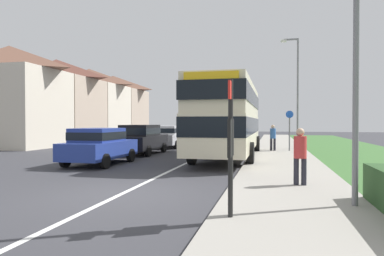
% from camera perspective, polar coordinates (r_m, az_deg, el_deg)
% --- Properties ---
extents(ground_plane, '(120.00, 120.00, 0.00)m').
position_cam_1_polar(ground_plane, '(8.98, -11.78, -10.80)').
color(ground_plane, '#38383D').
extents(lane_marking_centre, '(0.14, 60.00, 0.01)m').
position_cam_1_polar(lane_marking_centre, '(16.50, 0.13, -5.38)').
color(lane_marking_centre, silver).
rests_on(lane_marking_centre, ground_plane).
extents(pavement_near_side, '(3.20, 68.00, 0.12)m').
position_cam_1_polar(pavement_near_side, '(14.08, 15.17, -6.28)').
color(pavement_near_side, '#9E998E').
rests_on(pavement_near_side, ground_plane).
extents(double_decker_bus, '(2.80, 10.80, 3.70)m').
position_cam_1_polar(double_decker_bus, '(17.47, 6.23, 2.00)').
color(double_decker_bus, beige).
rests_on(double_decker_bus, ground_plane).
extents(parked_car_blue, '(1.96, 4.04, 1.57)m').
position_cam_1_polar(parked_car_blue, '(15.24, -15.24, -2.66)').
color(parked_car_blue, navy).
rests_on(parked_car_blue, ground_plane).
extents(parked_car_black, '(1.99, 4.28, 1.68)m').
position_cam_1_polar(parked_car_black, '(19.70, -8.52, -1.68)').
color(parked_car_black, black).
rests_on(parked_car_black, ground_plane).
extents(parked_car_silver, '(1.94, 4.54, 1.56)m').
position_cam_1_polar(parked_car_silver, '(24.55, -3.83, -1.27)').
color(parked_car_silver, '#B7B7BC').
rests_on(parked_car_silver, ground_plane).
extents(parked_car_white, '(1.98, 4.60, 1.64)m').
position_cam_1_polar(parked_car_white, '(30.28, -0.58, -0.77)').
color(parked_car_white, silver).
rests_on(parked_car_white, ground_plane).
extents(pedestrian_at_stop, '(0.34, 0.34, 1.67)m').
position_cam_1_polar(pedestrian_at_stop, '(9.74, 17.63, -4.10)').
color(pedestrian_at_stop, '#23232D').
rests_on(pedestrian_at_stop, ground_plane).
extents(pedestrian_walking_away, '(0.34, 0.34, 1.67)m').
position_cam_1_polar(pedestrian_walking_away, '(21.12, 13.38, -1.37)').
color(pedestrian_walking_away, '#23232D').
rests_on(pedestrian_walking_away, ground_plane).
extents(bus_stop_sign, '(0.09, 0.52, 2.60)m').
position_cam_1_polar(bus_stop_sign, '(6.18, 6.47, -1.72)').
color(bus_stop_sign, black).
rests_on(bus_stop_sign, ground_plane).
extents(cycle_route_sign, '(0.44, 0.08, 2.52)m').
position_cam_1_polar(cycle_route_sign, '(21.21, 15.99, -0.15)').
color(cycle_route_sign, slate).
rests_on(cycle_route_sign, ground_plane).
extents(street_lamp_mid, '(1.14, 0.20, 7.24)m').
position_cam_1_polar(street_lamp_mid, '(23.18, 17.00, 6.72)').
color(street_lamp_mid, slate).
rests_on(street_lamp_mid, ground_plane).
extents(house_terrace_far_side, '(7.14, 22.10, 7.42)m').
position_cam_1_polar(house_terrace_far_side, '(35.00, -19.13, 4.00)').
color(house_terrace_far_side, beige).
rests_on(house_terrace_far_side, ground_plane).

